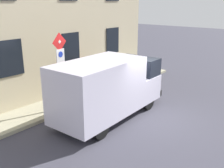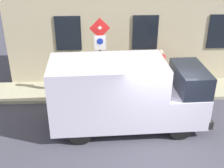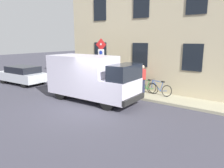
{
  "view_description": "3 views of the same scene",
  "coord_description": "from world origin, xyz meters",
  "px_view_note": "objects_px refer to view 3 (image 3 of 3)",
  "views": [
    {
      "loc": [
        -5.15,
        8.75,
        4.64
      ],
      "look_at": [
        2.02,
        0.11,
        1.08
      ],
      "focal_mm": 41.8,
      "sensor_mm": 36.0,
      "label": 1
    },
    {
      "loc": [
        -7.35,
        1.96,
        6.07
      ],
      "look_at": [
        2.13,
        1.55,
        1.31
      ],
      "focal_mm": 46.87,
      "sensor_mm": 36.0,
      "label": 2
    },
    {
      "loc": [
        -7.28,
        -6.85,
        3.43
      ],
      "look_at": [
        2.1,
        0.21,
        0.93
      ],
      "focal_mm": 34.27,
      "sensor_mm": 36.0,
      "label": 3
    }
  ],
  "objects_px": {
    "bicycle_green": "(146,87)",
    "pedestrian": "(142,78)",
    "bicycle_black": "(133,85)",
    "parked_hatchback": "(22,74)",
    "sign_post_stacked": "(101,57)",
    "delivery_van": "(91,77)",
    "bicycle_blue": "(159,89)"
  },
  "relations": [
    {
      "from": "bicycle_green",
      "to": "pedestrian",
      "type": "height_order",
      "value": "pedestrian"
    },
    {
      "from": "bicycle_green",
      "to": "bicycle_black",
      "type": "bearing_deg",
      "value": 1.8
    },
    {
      "from": "parked_hatchback",
      "to": "pedestrian",
      "type": "xyz_separation_m",
      "value": [
        2.62,
        -9.01,
        0.34
      ]
    },
    {
      "from": "sign_post_stacked",
      "to": "parked_hatchback",
      "type": "distance_m",
      "value": 6.88
    },
    {
      "from": "delivery_van",
      "to": "pedestrian",
      "type": "height_order",
      "value": "delivery_van"
    },
    {
      "from": "delivery_van",
      "to": "parked_hatchback",
      "type": "relative_size",
      "value": 1.32
    },
    {
      "from": "bicycle_black",
      "to": "pedestrian",
      "type": "relative_size",
      "value": 1.0
    },
    {
      "from": "bicycle_black",
      "to": "pedestrian",
      "type": "xyz_separation_m",
      "value": [
        -0.13,
        -0.71,
        0.56
      ]
    },
    {
      "from": "pedestrian",
      "to": "delivery_van",
      "type": "bearing_deg",
      "value": -67.44
    },
    {
      "from": "parked_hatchback",
      "to": "sign_post_stacked",
      "type": "bearing_deg",
      "value": -168.08
    },
    {
      "from": "sign_post_stacked",
      "to": "parked_hatchback",
      "type": "relative_size",
      "value": 0.78
    },
    {
      "from": "sign_post_stacked",
      "to": "pedestrian",
      "type": "distance_m",
      "value": 2.95
    },
    {
      "from": "bicycle_green",
      "to": "parked_hatchback",
      "type": "bearing_deg",
      "value": 18.44
    },
    {
      "from": "bicycle_blue",
      "to": "bicycle_black",
      "type": "relative_size",
      "value": 1.0
    },
    {
      "from": "pedestrian",
      "to": "bicycle_blue",
      "type": "bearing_deg",
      "value": 61.75
    },
    {
      "from": "parked_hatchback",
      "to": "bicycle_green",
      "type": "height_order",
      "value": "parked_hatchback"
    },
    {
      "from": "bicycle_blue",
      "to": "pedestrian",
      "type": "xyz_separation_m",
      "value": [
        -0.14,
        1.06,
        0.56
      ]
    },
    {
      "from": "pedestrian",
      "to": "parked_hatchback",
      "type": "bearing_deg",
      "value": -109.4
    },
    {
      "from": "delivery_van",
      "to": "parked_hatchback",
      "type": "bearing_deg",
      "value": 176.57
    },
    {
      "from": "delivery_van",
      "to": "bicycle_black",
      "type": "xyz_separation_m",
      "value": [
        2.91,
        -1.01,
        -0.82
      ]
    },
    {
      "from": "bicycle_green",
      "to": "bicycle_black",
      "type": "xyz_separation_m",
      "value": [
        -0.0,
        0.89,
        0.0
      ]
    },
    {
      "from": "bicycle_blue",
      "to": "pedestrian",
      "type": "relative_size",
      "value": 1.0
    },
    {
      "from": "delivery_van",
      "to": "bicycle_green",
      "type": "bearing_deg",
      "value": 54.72
    },
    {
      "from": "sign_post_stacked",
      "to": "bicycle_black",
      "type": "distance_m",
      "value": 2.74
    },
    {
      "from": "bicycle_blue",
      "to": "pedestrian",
      "type": "bearing_deg",
      "value": 15.79
    },
    {
      "from": "delivery_van",
      "to": "sign_post_stacked",
      "type": "bearing_deg",
      "value": 111.03
    },
    {
      "from": "parked_hatchback",
      "to": "pedestrian",
      "type": "relative_size",
      "value": 2.38
    },
    {
      "from": "delivery_van",
      "to": "bicycle_blue",
      "type": "bearing_deg",
      "value": 44.1
    },
    {
      "from": "sign_post_stacked",
      "to": "bicycle_blue",
      "type": "xyz_separation_m",
      "value": [
        0.99,
        -3.6,
        -1.78
      ]
    },
    {
      "from": "delivery_van",
      "to": "pedestrian",
      "type": "distance_m",
      "value": 3.27
    },
    {
      "from": "parked_hatchback",
      "to": "bicycle_blue",
      "type": "relative_size",
      "value": 2.38
    },
    {
      "from": "bicycle_black",
      "to": "pedestrian",
      "type": "height_order",
      "value": "pedestrian"
    }
  ]
}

